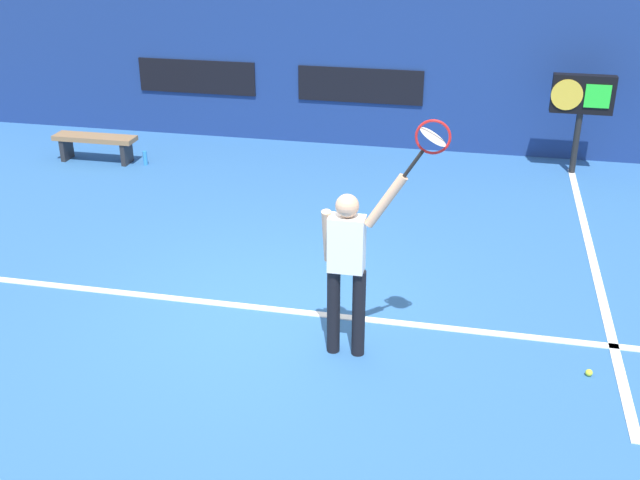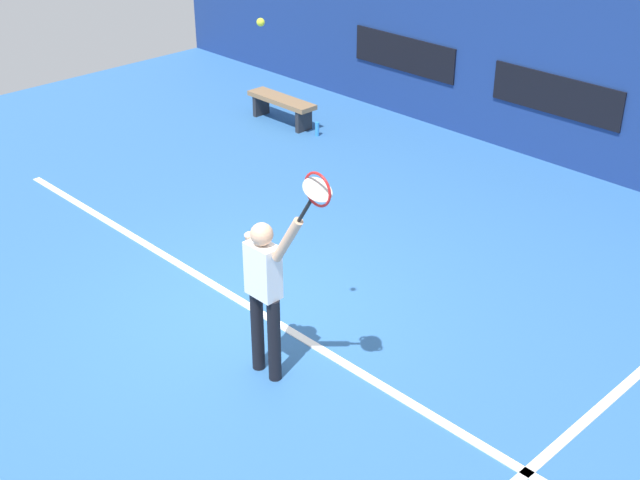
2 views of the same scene
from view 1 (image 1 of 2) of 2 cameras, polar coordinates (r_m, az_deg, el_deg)
ground_plane at (r=8.50m, az=-3.90°, el=-5.24°), size 18.00×18.00×0.00m
back_wall at (r=13.67m, az=3.10°, el=12.89°), size 18.00×0.20×2.87m
sponsor_banner_center at (r=13.63m, az=2.99°, el=11.36°), size 2.20×0.03×0.60m
sponsor_banner_portside at (r=14.40m, az=-9.13°, el=11.85°), size 2.20×0.03×0.60m
court_baseline at (r=8.52m, az=-3.84°, el=-5.11°), size 10.00×0.10×0.01m
court_sideline at (r=10.12m, az=19.60°, el=-1.54°), size 0.10×7.00×0.01m
tennis_player at (r=7.29m, az=2.05°, el=-1.60°), size 0.79×0.31×1.93m
tennis_racket at (r=6.74m, az=8.21°, el=7.34°), size 0.46×0.27×0.60m
scoreboard_clock at (r=12.85m, az=18.85°, el=9.91°), size 0.96×0.20×1.60m
court_bench at (r=13.53m, az=-16.32°, el=6.98°), size 1.40×0.36×0.45m
water_bottle at (r=13.21m, az=-12.83°, el=5.95°), size 0.07×0.07×0.24m
spare_ball at (r=7.85m, az=19.31°, el=-9.26°), size 0.07×0.07×0.07m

